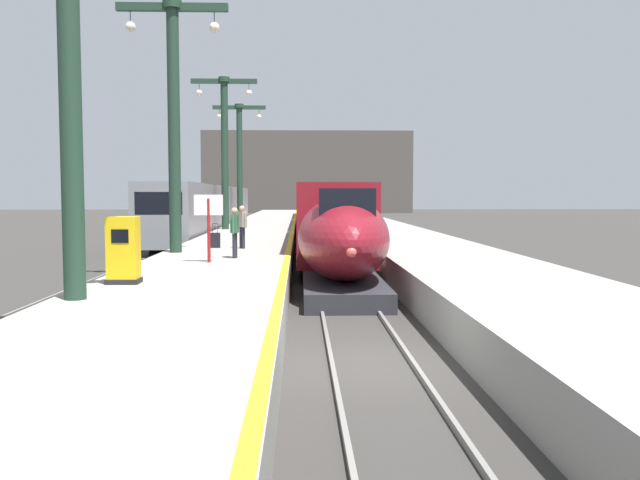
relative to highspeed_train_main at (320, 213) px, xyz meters
The scene contains 20 objects.
ground_plane 32.73m from the highspeed_train_main, 90.00° to the right, with size 260.00×260.00×0.00m, color #33302D.
platform_left 9.01m from the highspeed_train_main, 117.08° to the right, with size 4.80×110.00×1.05m, color gray.
platform_right 9.01m from the highspeed_train_main, 62.92° to the right, with size 4.80×110.00×1.05m, color gray.
platform_left_safety_stripe 8.17m from the highspeed_train_main, 102.60° to the right, with size 0.20×107.80×0.01m, color yellow.
rail_main_left 5.56m from the highspeed_train_main, 98.25° to the right, with size 0.08×110.00×0.12m, color slate.
rail_main_right 5.56m from the highspeed_train_main, 81.75° to the right, with size 0.08×110.00×0.12m, color slate.
rail_secondary_left 10.42m from the highspeed_train_main, 149.71° to the right, with size 0.08×110.00×0.12m, color slate.
rail_secondary_right 9.18m from the highspeed_train_main, 144.88° to the right, with size 0.08×110.00×0.12m, color slate.
highspeed_train_main is the anchor object (origin of this frame).
regional_train_adjacent 9.72m from the highspeed_train_main, 146.42° to the left, with size 2.85×36.60×3.80m.
station_column_near 32.19m from the highspeed_train_main, 100.68° to the right, with size 4.00×0.68×9.26m.
station_column_mid 21.64m from the highspeed_train_main, 106.20° to the right, with size 4.00×0.68×9.09m.
station_column_far 8.47m from the highspeed_train_main, 146.40° to the right, with size 4.00×0.68×9.21m.
station_column_distant 9.61m from the highspeed_train_main, 133.95° to the left, with size 4.00×0.68×8.94m.
passenger_near_edge 18.98m from the highspeed_train_main, 100.95° to the right, with size 0.41×0.47×1.69m.
passenger_mid_platform 22.85m from the highspeed_train_main, 98.84° to the right, with size 0.26×0.57×1.69m.
rolling_suitcase 18.87m from the highspeed_train_main, 104.49° to the right, with size 0.40×0.22×0.98m.
ticket_machine_yellow 29.41m from the highspeed_train_main, 100.88° to the right, with size 0.76×0.62×1.60m.
departure_info_board 24.37m from the highspeed_train_main, 99.88° to the right, with size 0.90×0.10×2.12m.
terminus_back_wall 69.51m from the highspeed_train_main, 90.00° to the left, with size 36.00×2.00×14.00m, color #4C4742.
Camera 1 is at (-1.34, -12.16, 3.18)m, focal length 37.35 mm.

